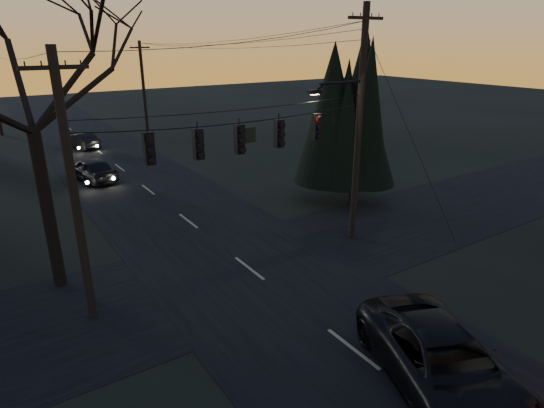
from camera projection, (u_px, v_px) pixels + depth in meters
main_road at (160, 199)px, 25.97m from camera, size 8.00×120.00×0.02m
cross_road at (249, 268)px, 18.12m from camera, size 60.00×7.00×0.02m
utility_pole_right at (352, 237)px, 20.97m from camera, size 5.00×0.30×10.00m
utility_pole_left at (93, 316)px, 15.02m from camera, size 1.80×0.30×8.50m
utility_pole_far_r at (148, 136)px, 42.93m from camera, size 1.80×0.30×8.50m
utility_pole_far_l at (2, 135)px, 43.26m from camera, size 0.30×0.30×8.00m
span_signal_assembly at (241, 138)px, 16.18m from camera, size 11.50×0.44×1.50m
bare_tree_left at (21, 61)px, 14.25m from camera, size 9.52×9.52×11.43m
evergreen_right at (357, 112)px, 23.93m from camera, size 4.07×4.07×8.80m
suv_near at (443, 363)px, 11.65m from camera, size 4.57×6.38×1.62m
sedan_oncoming_a at (91, 169)px, 29.07m from camera, size 2.66×4.75×1.53m
sedan_oncoming_b at (82, 141)px, 37.75m from camera, size 2.23×4.11×1.28m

